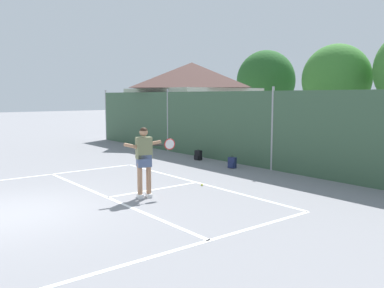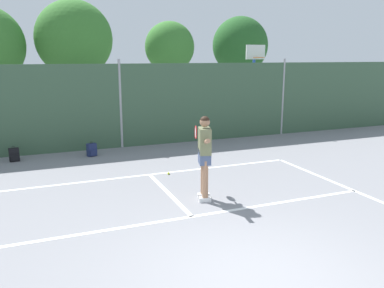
{
  "view_description": "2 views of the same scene",
  "coord_description": "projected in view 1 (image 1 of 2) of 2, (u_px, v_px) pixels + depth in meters",
  "views": [
    {
      "loc": [
        9.62,
        -2.31,
        2.67
      ],
      "look_at": [
        0.99,
        4.54,
        1.36
      ],
      "focal_mm": 38.24,
      "sensor_mm": 36.0,
      "label": 1
    },
    {
      "loc": [
        -2.68,
        -4.23,
        3.08
      ],
      "look_at": [
        0.74,
        4.33,
        1.02
      ],
      "focal_mm": 36.82,
      "sensor_mm": 36.0,
      "label": 2
    }
  ],
  "objects": [
    {
      "name": "tennis_player",
      "position": [
        144.0,
        156.0,
        10.64
      ],
      "size": [
        0.36,
        1.43,
        1.85
      ],
      "color": "silver",
      "rests_on": "ground"
    },
    {
      "name": "ground_plane",
      "position": [
        8.0,
        214.0,
        9.23
      ],
      "size": [
        120.0,
        120.0,
        0.0
      ],
      "primitive_type": "plane",
      "color": "gray"
    },
    {
      "name": "tennis_ball",
      "position": [
        202.0,
        185.0,
        12.15
      ],
      "size": [
        0.07,
        0.07,
        0.07
      ],
      "primitive_type": "sphere",
      "color": "#CCE033",
      "rests_on": "ground"
    },
    {
      "name": "backpack_black",
      "position": [
        198.0,
        155.0,
        16.99
      ],
      "size": [
        0.3,
        0.28,
        0.46
      ],
      "color": "black",
      "rests_on": "ground"
    },
    {
      "name": "chainlink_fence",
      "position": [
        272.0,
        131.0,
        14.61
      ],
      "size": [
        26.09,
        0.09,
        2.99
      ],
      "color": "#38563D",
      "rests_on": "ground"
    },
    {
      "name": "backpack_navy",
      "position": [
        232.0,
        163.0,
        15.1
      ],
      "size": [
        0.32,
        0.31,
        0.46
      ],
      "color": "navy",
      "rests_on": "ground"
    },
    {
      "name": "court_markings",
      "position": [
        37.0,
        209.0,
        9.62
      ],
      "size": [
        8.3,
        11.1,
        0.01
      ],
      "color": "white",
      "rests_on": "ground"
    },
    {
      "name": "clubhouse_building",
      "position": [
        192.0,
        101.0,
        23.61
      ],
      "size": [
        6.64,
        5.9,
        4.55
      ],
      "color": "beige",
      "rests_on": "ground"
    }
  ]
}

